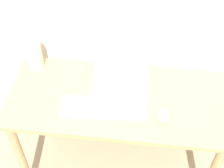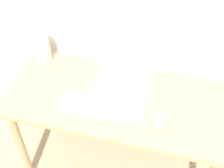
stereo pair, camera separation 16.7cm
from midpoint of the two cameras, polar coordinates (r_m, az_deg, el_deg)
The scene contains 5 objects.
desk at distance 1.81m, azimuth -1.57°, elevation -4.80°, with size 1.24×0.56×0.72m.
laptop at distance 1.78m, azimuth -1.01°, elevation 1.25°, with size 0.32×0.21×0.22m.
keyboard at distance 1.68m, azimuth -4.52°, elevation -4.46°, with size 0.47×0.17×0.02m.
mouse at distance 1.64m, azimuth 6.41°, elevation -5.88°, with size 0.06×0.10×0.03m.
vase at distance 1.91m, azimuth -16.78°, elevation 5.82°, with size 0.10×0.10×0.27m.
Camera 1 is at (0.11, -0.88, 2.00)m, focal length 50.00 mm.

